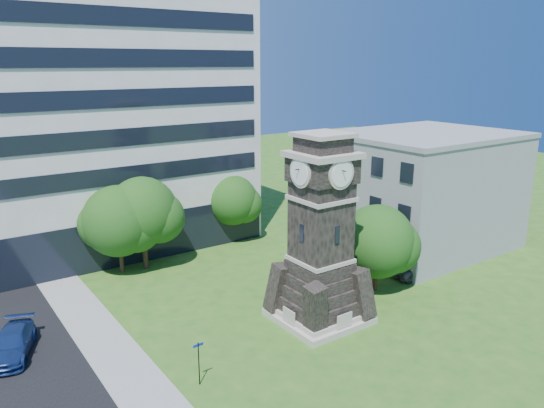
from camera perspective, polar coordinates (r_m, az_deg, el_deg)
ground at (r=32.69m, az=3.18°, el=-14.90°), size 160.00×160.00×0.00m
sidewalk at (r=32.70m, az=-16.40°, el=-15.48°), size 3.00×70.00×0.06m
clock_tower at (r=33.65m, az=5.24°, el=-4.16°), size 5.40×5.40×12.22m
office_tall at (r=50.20m, az=-18.61°, el=11.88°), size 26.20×15.11×28.60m
office_low at (r=49.49m, az=15.87°, el=1.47°), size 15.20×12.20×10.40m
car_street_north at (r=34.67m, az=-26.16°, el=-13.33°), size 3.72×5.37×1.44m
car_east_lot at (r=43.48m, az=15.28°, el=-6.67°), size 4.73×2.51×1.27m
park_bench at (r=34.90m, az=6.72°, el=-11.94°), size 1.95×0.52×1.01m
street_sign at (r=28.69m, az=-7.89°, el=-16.13°), size 0.58×0.06×2.43m
tree_nw at (r=43.21m, az=-16.08°, el=-1.96°), size 6.21×5.65×7.12m
tree_nc at (r=43.47m, az=-13.65°, el=-1.02°), size 6.14×5.58×7.60m
tree_ne at (r=49.02m, az=-4.22°, el=0.24°), size 5.13×4.66×6.34m
tree_east at (r=39.11m, az=11.33°, el=-4.16°), size 5.90×5.37×6.49m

